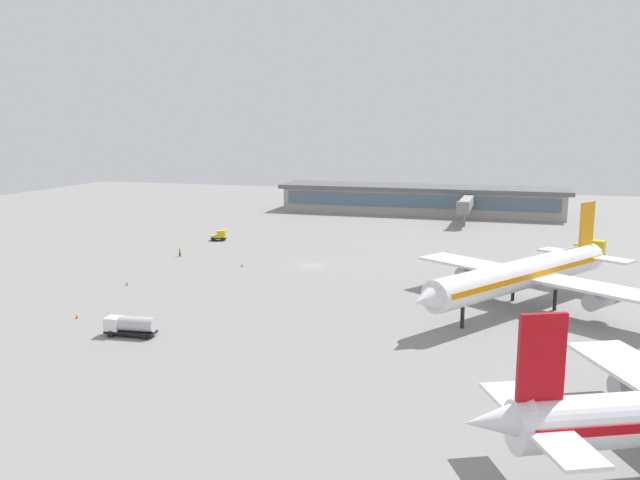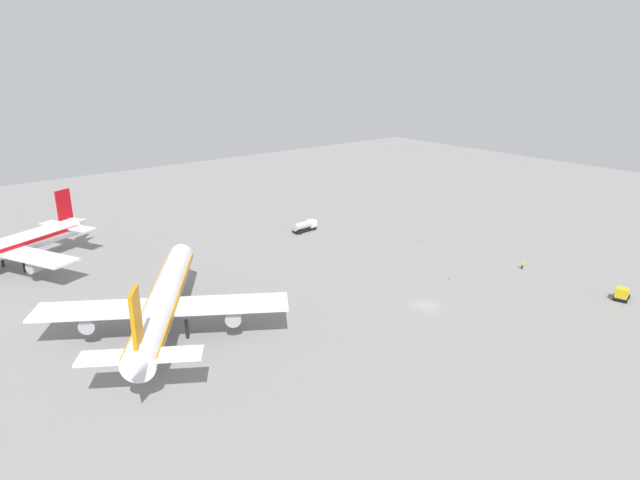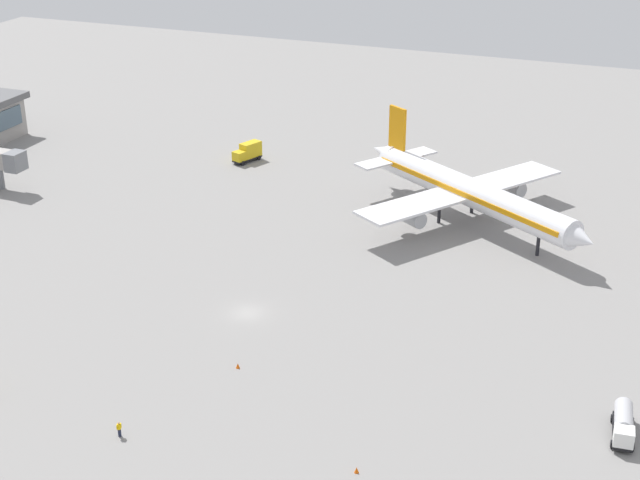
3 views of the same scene
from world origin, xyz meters
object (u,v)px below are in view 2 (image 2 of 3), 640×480
object	(u,v)px
baggage_tug	(622,294)
safety_cone_mid_apron	(419,241)
safety_cone_near_gate	(352,226)
ground_crew_worker	(522,265)
fuel_truck	(305,226)
safety_cone_far_side	(449,279)
airplane_at_gate	(164,300)

from	to	relation	value
baggage_tug	safety_cone_mid_apron	size ratio (longest dim) A/B	5.94
safety_cone_mid_apron	safety_cone_near_gate	bearing A→B (deg)	101.96
baggage_tug	safety_cone_near_gate	distance (m)	60.45
baggage_tug	ground_crew_worker	world-z (taller)	baggage_tug
baggage_tug	fuel_truck	bearing A→B (deg)	-88.41
ground_crew_worker	safety_cone_near_gate	distance (m)	42.01
ground_crew_worker	safety_cone_near_gate	world-z (taller)	ground_crew_worker
baggage_tug	safety_cone_far_side	size ratio (longest dim) A/B	5.94
ground_crew_worker	baggage_tug	bearing A→B (deg)	22.48
airplane_at_gate	baggage_tug	distance (m)	75.02
ground_crew_worker	fuel_truck	bearing A→B (deg)	-136.10
ground_crew_worker	safety_cone_far_side	world-z (taller)	ground_crew_worker
airplane_at_gate	fuel_truck	distance (m)	53.61
safety_cone_near_gate	safety_cone_far_side	xyz separation A→B (m)	(-8.54, -36.13, 0.00)
fuel_truck	safety_cone_far_side	bearing A→B (deg)	-91.69
baggage_tug	fuel_truck	xyz separation A→B (m)	(-18.07, 64.47, 0.23)
safety_cone_near_gate	airplane_at_gate	bearing A→B (deg)	-159.06
airplane_at_gate	safety_cone_far_side	distance (m)	51.23
baggage_tug	fuel_truck	size ratio (longest dim) A/B	0.55
fuel_truck	safety_cone_near_gate	xyz separation A→B (m)	(11.08, -4.43, -1.09)
fuel_truck	safety_cone_near_gate	world-z (taller)	fuel_truck
airplane_at_gate	safety_cone_mid_apron	distance (m)	61.69
airplane_at_gate	ground_crew_worker	bearing A→B (deg)	-73.67
baggage_tug	safety_cone_far_side	distance (m)	28.52
safety_cone_near_gate	fuel_truck	bearing A→B (deg)	158.21
baggage_tug	safety_cone_mid_apron	bearing A→B (deg)	-99.74
baggage_tug	safety_cone_far_side	world-z (taller)	baggage_tug
fuel_truck	safety_cone_mid_apron	xyz separation A→B (m)	(14.88, -22.37, -1.09)
baggage_tug	ground_crew_worker	size ratio (longest dim) A/B	2.14
safety_cone_near_gate	ground_crew_worker	bearing A→B (deg)	-80.45
safety_cone_mid_apron	baggage_tug	bearing A→B (deg)	-85.67
airplane_at_gate	safety_cone_near_gate	world-z (taller)	airplane_at_gate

